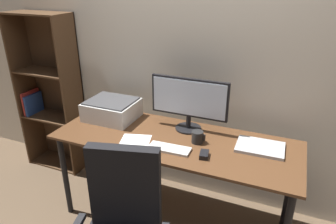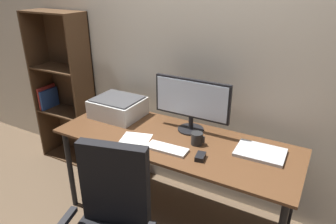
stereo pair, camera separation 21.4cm
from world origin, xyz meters
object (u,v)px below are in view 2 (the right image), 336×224
(laptop, at_px, (260,152))
(desk, at_px, (174,149))
(coffee_mug, at_px, (197,139))
(bookshelf, at_px, (65,90))
(printer, at_px, (118,107))
(keyboard, at_px, (167,149))
(mouse, at_px, (200,157))
(monitor, at_px, (192,101))

(laptop, bearing_deg, desk, -172.14)
(coffee_mug, relative_size, bookshelf, 0.06)
(printer, xyz_separation_m, bookshelf, (-0.83, 0.20, -0.06))
(coffee_mug, distance_m, laptop, 0.43)
(desk, height_order, bookshelf, bookshelf)
(keyboard, height_order, laptop, laptop)
(desk, xyz_separation_m, printer, (-0.61, 0.13, 0.16))
(printer, bearing_deg, bookshelf, 166.57)
(keyboard, distance_m, mouse, 0.24)
(coffee_mug, bearing_deg, mouse, -58.93)
(desk, height_order, printer, printer)
(monitor, bearing_deg, printer, -174.91)
(desk, height_order, laptop, laptop)
(desk, relative_size, keyboard, 6.16)
(desk, distance_m, laptop, 0.61)
(coffee_mug, distance_m, bookshelf, 1.64)
(bookshelf, bearing_deg, coffee_mug, -11.05)
(laptop, distance_m, bookshelf, 2.05)
(laptop, xyz_separation_m, printer, (-1.20, 0.03, 0.07))
(monitor, relative_size, bookshelf, 0.39)
(keyboard, bearing_deg, mouse, -0.53)
(keyboard, bearing_deg, monitor, 85.33)
(printer, bearing_deg, coffee_mug, -8.47)
(desk, xyz_separation_m, coffee_mug, (0.17, 0.01, 0.12))
(mouse, height_order, bookshelf, bookshelf)
(desk, bearing_deg, mouse, -29.29)
(keyboard, height_order, coffee_mug, coffee_mug)
(keyboard, height_order, printer, printer)
(laptop, bearing_deg, monitor, 169.26)
(monitor, distance_m, bookshelf, 1.50)
(desk, bearing_deg, bookshelf, 167.15)
(keyboard, relative_size, coffee_mug, 2.91)
(monitor, relative_size, keyboard, 2.05)
(desk, xyz_separation_m, laptop, (0.59, 0.10, 0.09))
(keyboard, distance_m, coffee_mug, 0.23)
(monitor, height_order, laptop, monitor)
(mouse, xyz_separation_m, bookshelf, (-1.71, 0.48, 0.01))
(laptop, height_order, bookshelf, bookshelf)
(desk, distance_m, keyboard, 0.18)
(keyboard, bearing_deg, laptop, 22.10)
(desk, relative_size, laptop, 5.58)
(monitor, height_order, keyboard, monitor)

